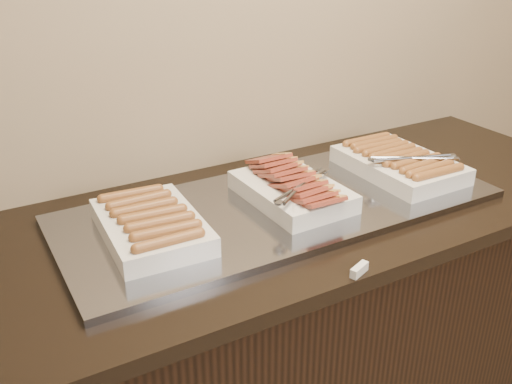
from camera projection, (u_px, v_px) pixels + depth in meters
counter at (283, 336)px, 1.77m from camera, size 2.06×0.76×0.90m
warming_tray at (280, 206)px, 1.56m from camera, size 1.20×0.50×0.02m
dish_left at (151, 225)px, 1.38m from camera, size 0.24×0.35×0.07m
dish_center at (292, 189)px, 1.56m from camera, size 0.26×0.35×0.10m
dish_right at (400, 163)px, 1.73m from camera, size 0.27×0.37×0.08m
label_holder at (359, 270)px, 1.27m from camera, size 0.06×0.04×0.02m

